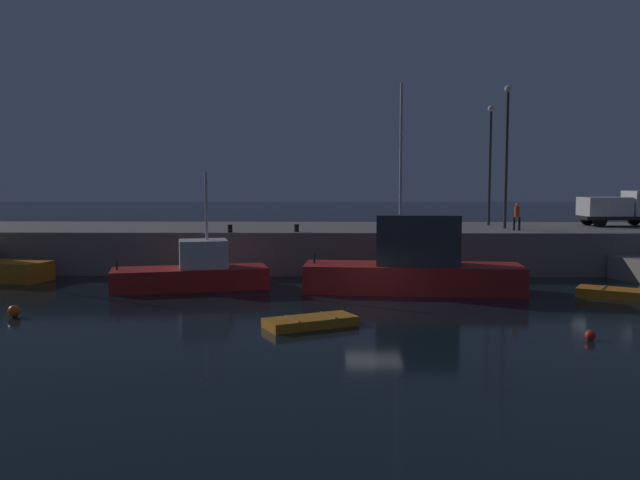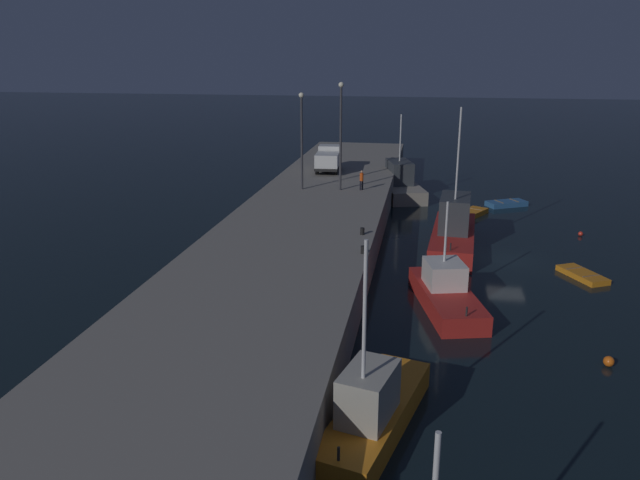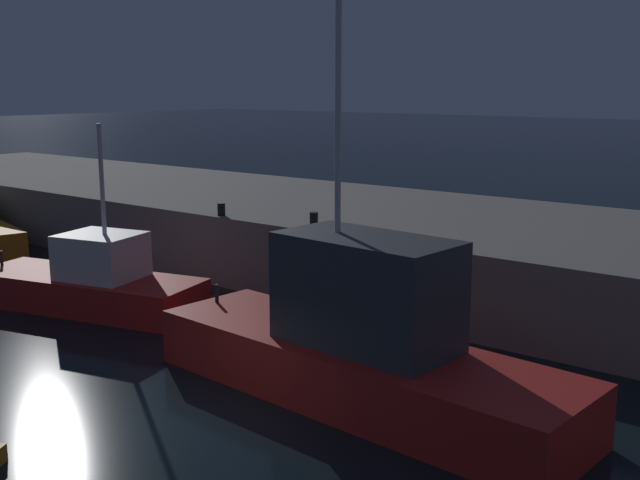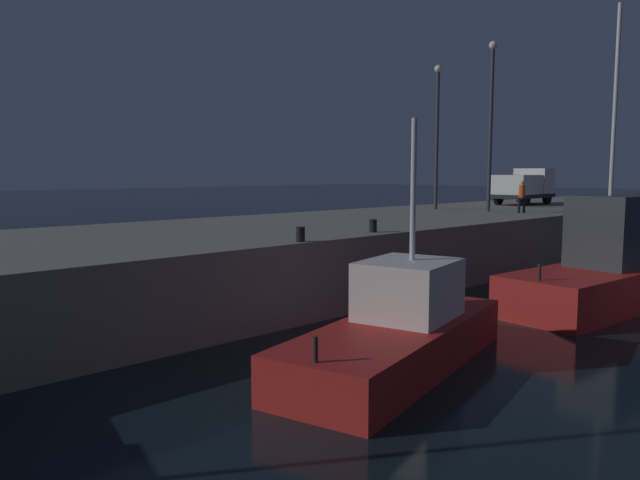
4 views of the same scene
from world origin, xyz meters
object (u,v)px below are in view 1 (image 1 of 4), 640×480
object	(u,v)px
mooring_buoy_near	(14,311)
fishing_boat_white	(414,265)
mooring_buoy_mid	(590,335)
utility_truck	(619,208)
lamp_post_west	(490,156)
dockworker	(517,215)
dinghy_red_small	(311,322)
bollard_central	(297,228)
lamp_post_east	(507,147)
dinghy_orange_near	(624,294)
bollard_west	(230,229)
fishing_boat_grey	(194,272)

from	to	relation	value
mooring_buoy_near	fishing_boat_white	bearing A→B (deg)	21.10
mooring_buoy_mid	utility_truck	distance (m)	24.36
lamp_post_west	mooring_buoy_mid	bearing A→B (deg)	-94.35
lamp_post_west	dockworker	size ratio (longest dim) A/B	4.83
dinghy_red_small	bollard_central	world-z (taller)	bollard_central
mooring_buoy_mid	lamp_post_east	bearing A→B (deg)	84.14
dinghy_red_small	lamp_post_east	world-z (taller)	lamp_post_east
mooring_buoy_mid	dinghy_orange_near	bearing A→B (deg)	59.95
mooring_buoy_near	bollard_central	size ratio (longest dim) A/B	1.08
dockworker	bollard_west	world-z (taller)	dockworker
lamp_post_west	bollard_west	world-z (taller)	lamp_post_west
fishing_boat_grey	dinghy_orange_near	world-z (taller)	fishing_boat_grey
fishing_boat_grey	bollard_central	world-z (taller)	fishing_boat_grey
fishing_boat_grey	utility_truck	distance (m)	28.75
dockworker	bollard_central	distance (m)	13.50
fishing_boat_grey	lamp_post_west	size ratio (longest dim) A/B	1.01
dinghy_red_small	bollard_west	distance (m)	14.88
lamp_post_west	bollard_central	distance (m)	15.16
fishing_boat_white	mooring_buoy_mid	bearing A→B (deg)	-63.99
fishing_boat_white	fishing_boat_grey	size ratio (longest dim) A/B	1.33
dinghy_red_small	mooring_buoy_near	bearing A→B (deg)	173.04
dinghy_orange_near	utility_truck	bearing A→B (deg)	68.12
dinghy_red_small	bollard_central	size ratio (longest dim) A/B	8.19
mooring_buoy_near	bollard_west	distance (m)	14.26
mooring_buoy_near	mooring_buoy_mid	xyz separation A→B (m)	(21.95, -3.47, -0.06)
dinghy_orange_near	mooring_buoy_near	world-z (taller)	mooring_buoy_near
dinghy_orange_near	utility_truck	distance (m)	15.08
fishing_boat_white	dinghy_red_small	distance (m)	9.50
fishing_boat_grey	lamp_post_east	bearing A→B (deg)	25.53
mooring_buoy_near	bollard_west	bearing A→B (deg)	60.42
dinghy_orange_near	fishing_boat_white	bearing A→B (deg)	169.32
lamp_post_west	dockworker	world-z (taller)	lamp_post_west
fishing_boat_grey	mooring_buoy_near	xyz separation A→B (m)	(-5.79, -7.32, -0.61)
fishing_boat_white	mooring_buoy_near	world-z (taller)	fishing_boat_white
utility_truck	bollard_central	size ratio (longest dim) A/B	11.37
fishing_boat_white	dinghy_orange_near	distance (m)	9.90
lamp_post_east	dinghy_red_small	bearing A→B (deg)	-124.02
fishing_boat_white	bollard_central	world-z (taller)	fishing_boat_white
dockworker	bollard_west	xyz separation A→B (m)	(-17.28, -1.99, -0.73)
lamp_post_west	dockworker	xyz separation A→B (m)	(0.53, -5.09, -3.79)
fishing_boat_grey	utility_truck	xyz separation A→B (m)	(26.38, 11.03, 2.92)
dockworker	dinghy_red_small	bearing A→B (deg)	-127.57
fishing_boat_white	bollard_west	bearing A→B (deg)	150.92
mooring_buoy_mid	mooring_buoy_near	bearing A→B (deg)	171.02
mooring_buoy_near	bollard_central	world-z (taller)	bollard_central
mooring_buoy_mid	utility_truck	world-z (taller)	utility_truck
fishing_boat_grey	dockworker	bearing A→B (deg)	20.45
fishing_boat_grey	dockworker	xyz separation A→B (m)	(18.42, 6.87, 2.65)
mooring_buoy_mid	lamp_post_east	xyz separation A→B (m)	(2.00, 19.47, 7.56)
fishing_boat_white	bollard_central	bearing A→B (deg)	135.67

